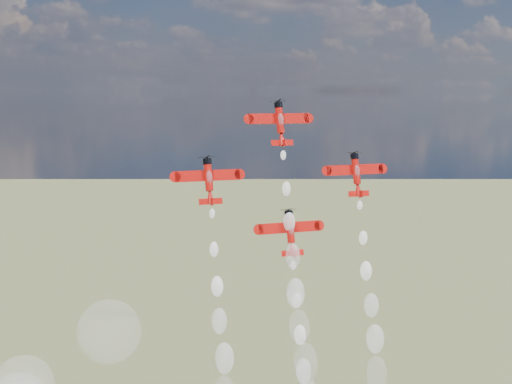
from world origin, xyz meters
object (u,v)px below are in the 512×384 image
object	(u,v)px
plane_lead	(280,122)
plane_slot	(290,232)
plane_left	(209,180)
plane_right	(356,174)

from	to	relation	value
plane_lead	plane_slot	xyz separation A→B (m)	(0.00, -5.83, -20.80)
plane_lead	plane_left	bearing A→B (deg)	-169.30
plane_left	plane_right	distance (m)	30.87
plane_lead	plane_right	distance (m)	18.84
plane_lead	plane_left	world-z (taller)	plane_lead
plane_lead	plane_right	world-z (taller)	plane_lead
plane_slot	plane_lead	bearing A→B (deg)	90.00
plane_left	plane_right	size ratio (longest dim) A/B	1.00
plane_slot	plane_right	bearing A→B (deg)	10.70
plane_lead	plane_right	xyz separation A→B (m)	(15.43, -2.92, -10.40)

